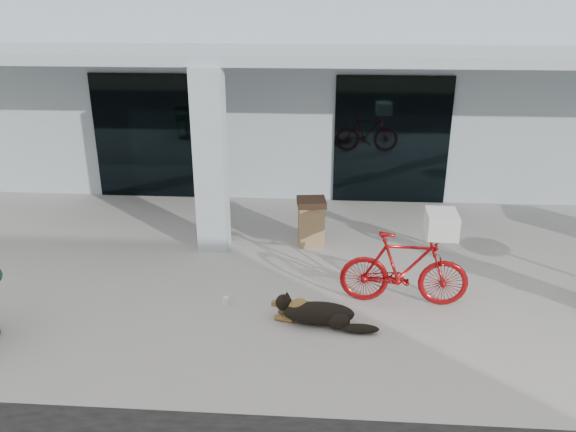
{
  "coord_description": "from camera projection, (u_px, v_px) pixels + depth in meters",
  "views": [
    {
      "loc": [
        0.45,
        -6.73,
        4.09
      ],
      "look_at": [
        -0.12,
        1.31,
        1.0
      ],
      "focal_mm": 35.0,
      "sensor_mm": 36.0,
      "label": 1
    }
  ],
  "objects": [
    {
      "name": "ground",
      "position": [
        290.0,
        317.0,
        7.76
      ],
      "size": [
        80.0,
        80.0,
        0.0
      ],
      "primitive_type": "plane",
      "color": "#AEABA4",
      "rests_on": "ground"
    },
    {
      "name": "overhang",
      "position": [
        304.0,
        54.0,
        9.97
      ],
      "size": [
        22.0,
        2.8,
        0.18
      ],
      "primitive_type": "cube",
      "color": "#A8B8BE",
      "rests_on": "column"
    },
    {
      "name": "dog",
      "position": [
        319.0,
        312.0,
        7.54
      ],
      "size": [
        1.15,
        0.6,
        0.37
      ],
      "primitive_type": null,
      "rotation": [
        0.0,
        0.0,
        -0.22
      ],
      "color": "black",
      "rests_on": "ground"
    },
    {
      "name": "column",
      "position": [
        211.0,
        162.0,
        9.45
      ],
      "size": [
        0.5,
        0.5,
        3.12
      ],
      "primitive_type": "cube",
      "color": "#A8B8BE",
      "rests_on": "ground"
    },
    {
      "name": "cup_near_dog",
      "position": [
        226.0,
        300.0,
        8.09
      ],
      "size": [
        0.09,
        0.09,
        0.11
      ],
      "primitive_type": "cylinder",
      "rotation": [
        0.0,
        0.0,
        0.04
      ],
      "color": "white",
      "rests_on": "ground"
    },
    {
      "name": "storefront_glass_right",
      "position": [
        391.0,
        141.0,
        11.8
      ],
      "size": [
        2.4,
        0.06,
        2.7
      ],
      "primitive_type": "cube",
      "color": "black",
      "rests_on": "ground"
    },
    {
      "name": "building",
      "position": [
        312.0,
        76.0,
        14.88
      ],
      "size": [
        22.0,
        7.0,
        4.5
      ],
      "primitive_type": "cube",
      "color": "#A8B8BE",
      "rests_on": "ground"
    },
    {
      "name": "storefront_glass_left",
      "position": [
        158.0,
        137.0,
        12.13
      ],
      "size": [
        2.8,
        0.06,
        2.7
      ],
      "primitive_type": "cube",
      "color": "black",
      "rests_on": "ground"
    },
    {
      "name": "bicycle",
      "position": [
        404.0,
        269.0,
        7.95
      ],
      "size": [
        1.84,
        0.6,
        1.09
      ],
      "primitive_type": "imported",
      "rotation": [
        0.0,
        0.0,
        1.52
      ],
      "color": "#9B0C0F",
      "rests_on": "ground"
    },
    {
      "name": "trash_receptacle",
      "position": [
        311.0,
        222.0,
        9.98
      ],
      "size": [
        0.55,
        0.55,
        0.85
      ],
      "primitive_type": null,
      "rotation": [
        0.0,
        0.0,
        0.12
      ],
      "color": "#90704B",
      "rests_on": "ground"
    },
    {
      "name": "laundry_basket",
      "position": [
        441.0,
        224.0,
        7.64
      ],
      "size": [
        0.44,
        0.57,
        0.33
      ],
      "primitive_type": "cube",
      "rotation": [
        0.0,
        0.0,
        1.52
      ],
      "color": "white",
      "rests_on": "bicycle"
    }
  ]
}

